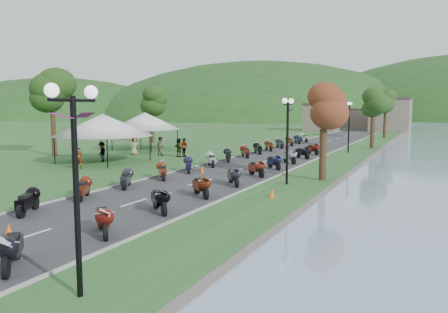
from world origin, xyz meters
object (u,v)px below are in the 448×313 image
at_px(pedestrian_a, 79,169).
at_px(pedestrian_b, 160,156).
at_px(vendor_tent_main, 104,138).
at_px(pedestrian_c, 102,162).
at_px(streetlamp_near, 76,195).

height_order(pedestrian_a, pedestrian_b, pedestrian_b).
xyz_separation_m(vendor_tent_main, pedestrian_a, (0.88, -3.71, -2.00)).
relative_size(pedestrian_a, pedestrian_c, 0.94).
xyz_separation_m(vendor_tent_main, pedestrian_b, (1.36, 6.20, -2.00)).
relative_size(streetlamp_near, vendor_tent_main, 0.93).
bearing_deg(streetlamp_near, pedestrian_b, 120.55).
bearing_deg(streetlamp_near, pedestrian_a, 134.17).
relative_size(pedestrian_b, pedestrian_c, 1.07).
bearing_deg(pedestrian_b, vendor_tent_main, 88.74).
bearing_deg(streetlamp_near, vendor_tent_main, 129.94).
distance_m(vendor_tent_main, pedestrian_b, 6.66).
height_order(vendor_tent_main, pedestrian_a, vendor_tent_main).
bearing_deg(pedestrian_c, vendor_tent_main, 38.61).
bearing_deg(vendor_tent_main, pedestrian_c, 146.92).
bearing_deg(streetlamp_near, pedestrian_c, 130.31).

